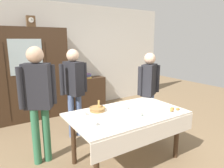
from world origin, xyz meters
name	(u,v)px	position (x,y,z in m)	size (l,w,h in m)	color
ground_plane	(119,154)	(0.00, 0.00, 0.00)	(12.00, 12.00, 0.00)	#846B4C
back_wall	(60,58)	(0.00, 2.65, 1.35)	(6.40, 0.10, 2.70)	silver
dining_table	(128,120)	(0.00, -0.23, 0.66)	(1.67, 0.98, 0.77)	#3D2819
wall_cabinet	(26,75)	(-0.90, 2.35, 1.03)	(1.83, 0.46, 2.07)	#3D2819
mantel_clock	(31,21)	(-0.70, 2.35, 2.19)	(0.18, 0.11, 0.24)	brown
bookshelf_low	(88,92)	(0.63, 2.41, 0.40)	(0.93, 0.35, 0.80)	#3D2819
book_stack	(87,76)	(0.63, 2.41, 0.86)	(0.16, 0.22, 0.12)	#B29333
tea_cup_near_left	(94,124)	(-0.62, -0.36, 0.79)	(0.13, 0.13, 0.06)	white
tea_cup_mid_right	(125,108)	(0.06, -0.08, 0.79)	(0.13, 0.13, 0.06)	white
tea_cup_near_right	(84,114)	(-0.58, 0.02, 0.79)	(0.13, 0.13, 0.06)	white
tea_cup_far_left	(140,115)	(0.05, -0.42, 0.79)	(0.13, 0.13, 0.06)	silver
bread_basket	(97,109)	(-0.33, 0.08, 0.80)	(0.24, 0.24, 0.16)	#9E7542
pastry_plate	(174,111)	(0.62, -0.54, 0.78)	(0.28, 0.28, 0.05)	white
spoon_mid_left	(136,101)	(0.46, 0.14, 0.77)	(0.12, 0.02, 0.01)	silver
spoon_back_edge	(145,111)	(0.27, -0.29, 0.77)	(0.12, 0.02, 0.01)	silver
spoon_far_left	(128,103)	(0.29, 0.15, 0.77)	(0.12, 0.02, 0.01)	silver
person_by_cabinet	(38,94)	(-1.08, 0.45, 1.05)	(0.52, 0.36, 1.71)	#33704C
person_near_right_end	(74,85)	(-0.33, 0.97, 1.00)	(0.52, 0.40, 1.64)	slate
person_beside_shelf	(149,86)	(0.90, 0.33, 0.95)	(0.52, 0.35, 1.57)	slate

